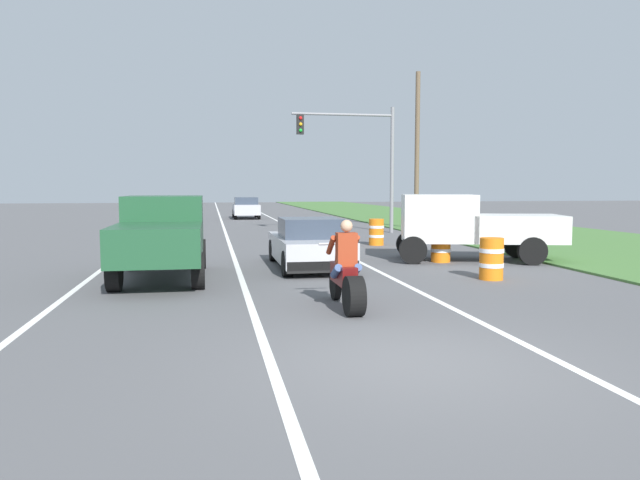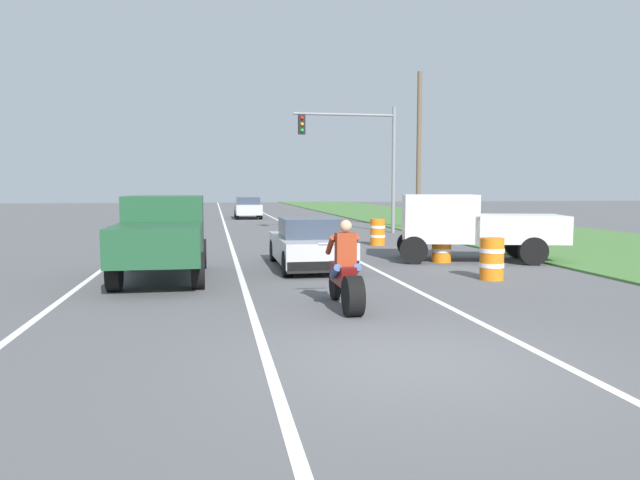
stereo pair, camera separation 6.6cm
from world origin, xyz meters
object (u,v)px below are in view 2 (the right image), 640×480
traffic_light_mast_near (363,149)px  construction_barrel_nearest (492,259)px  construction_barrel_mid (442,245)px  pickup_truck_right_shoulder_white (471,224)px  motorcycle_with_rider (346,277)px  pickup_truck_left_lane_dark_green (162,233)px  construction_barrel_far (378,232)px  distant_car_far_ahead (248,208)px  sports_car_silver (310,245)px

traffic_light_mast_near → construction_barrel_nearest: bearing=-92.0°
construction_barrel_mid → pickup_truck_right_shoulder_white: bearing=8.1°
motorcycle_with_rider → pickup_truck_right_shoulder_white: bearing=50.4°
motorcycle_with_rider → pickup_truck_left_lane_dark_green: pickup_truck_left_lane_dark_green is taller
motorcycle_with_rider → construction_barrel_far: motorcycle_with_rider is taller
pickup_truck_left_lane_dark_green → construction_barrel_mid: bearing=13.6°
pickup_truck_right_shoulder_white → construction_barrel_far: 5.38m
pickup_truck_left_lane_dark_green → distant_car_far_ahead: (3.62, 27.57, -0.33)m
motorcycle_with_rider → pickup_truck_right_shoulder_white: pickup_truck_right_shoulder_white is taller
construction_barrel_nearest → construction_barrel_far: (-0.38, 8.69, 0.00)m
pickup_truck_right_shoulder_white → construction_barrel_nearest: 3.73m
traffic_light_mast_near → motorcycle_with_rider: bearing=-105.1°
sports_car_silver → pickup_truck_left_lane_dark_green: pickup_truck_left_lane_dark_green is taller
pickup_truck_left_lane_dark_green → motorcycle_with_rider: bearing=-50.4°
pickup_truck_left_lane_dark_green → distant_car_far_ahead: size_ratio=1.20×
construction_barrel_nearest → construction_barrel_mid: size_ratio=1.00×
pickup_truck_right_shoulder_white → construction_barrel_nearest: size_ratio=5.14×
sports_car_silver → traffic_light_mast_near: traffic_light_mast_near is taller
motorcycle_with_rider → distant_car_far_ahead: 31.85m
construction_barrel_far → motorcycle_with_rider: bearing=-108.4°
pickup_truck_right_shoulder_white → traffic_light_mast_near: size_ratio=0.86×
construction_barrel_nearest → construction_barrel_far: same height
motorcycle_with_rider → distant_car_far_ahead: motorcycle_with_rider is taller
construction_barrel_far → distant_car_far_ahead: (-3.72, 20.39, 0.27)m
construction_barrel_nearest → traffic_light_mast_near: bearing=88.0°
sports_car_silver → construction_barrel_nearest: (3.93, -2.86, -0.13)m
motorcycle_with_rider → pickup_truck_right_shoulder_white: (5.22, 6.31, 0.51)m
construction_barrel_mid → motorcycle_with_rider: bearing=-124.7°
pickup_truck_left_lane_dark_green → construction_barrel_far: size_ratio=4.80×
traffic_light_mast_near → construction_barrel_far: traffic_light_mast_near is taller
motorcycle_with_rider → distant_car_far_ahead: size_ratio=0.55×
traffic_light_mast_near → distant_car_far_ahead: traffic_light_mast_near is taller
pickup_truck_right_shoulder_white → distant_car_far_ahead: pickup_truck_right_shoulder_white is taller
pickup_truck_right_shoulder_white → construction_barrel_mid: (-0.95, -0.13, -0.60)m
pickup_truck_left_lane_dark_green → construction_barrel_nearest: size_ratio=4.80×
pickup_truck_right_shoulder_white → construction_barrel_mid: pickup_truck_right_shoulder_white is taller
motorcycle_with_rider → traffic_light_mast_near: (4.70, 17.39, 3.43)m
sports_car_silver → construction_barrel_mid: sports_car_silver is taller
motorcycle_with_rider → construction_barrel_far: bearing=71.6°
pickup_truck_left_lane_dark_green → construction_barrel_far: bearing=44.3°
motorcycle_with_rider → pickup_truck_right_shoulder_white: 8.20m
motorcycle_with_rider → traffic_light_mast_near: traffic_light_mast_near is taller
motorcycle_with_rider → sports_car_silver: 5.64m
sports_car_silver → construction_barrel_far: sports_car_silver is taller
motorcycle_with_rider → construction_barrel_nearest: bearing=33.5°
construction_barrel_mid → sports_car_silver: bearing=-172.4°
motorcycle_with_rider → construction_barrel_mid: motorcycle_with_rider is taller
sports_car_silver → distant_car_far_ahead: 26.22m
construction_barrel_nearest → construction_barrel_mid: (0.08, 3.40, 0.00)m
pickup_truck_left_lane_dark_green → construction_barrel_mid: 8.06m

